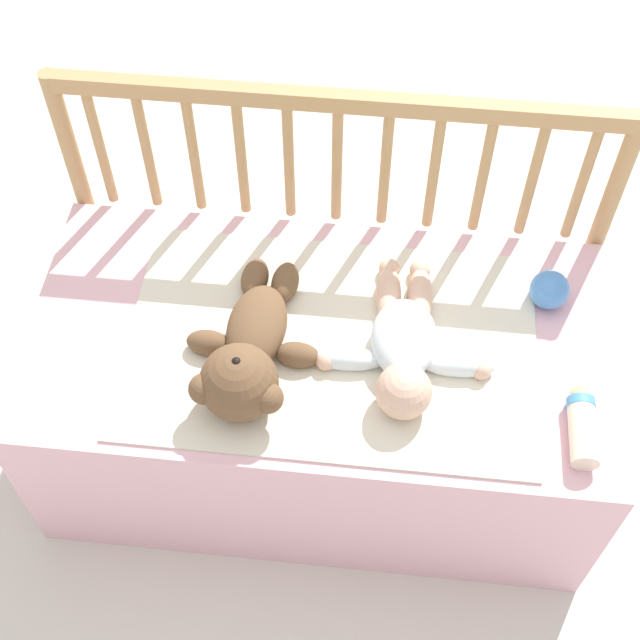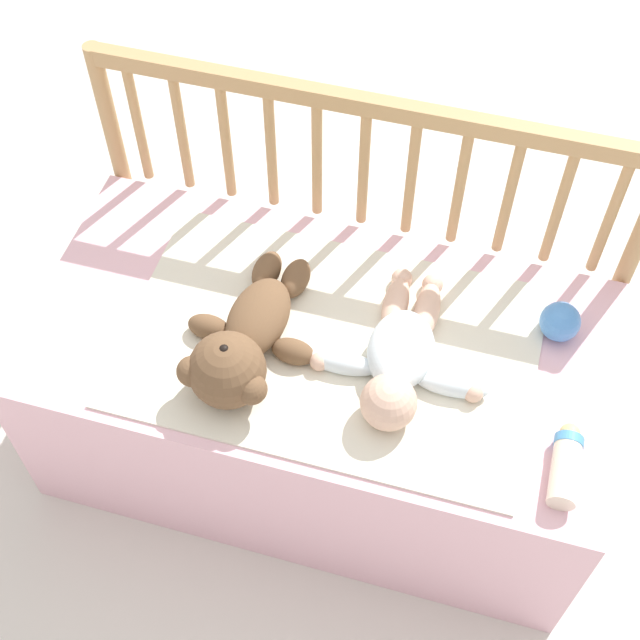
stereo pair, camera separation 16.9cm
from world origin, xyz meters
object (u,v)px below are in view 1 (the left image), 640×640
object	(u,v)px
teddy_bear	(248,354)
baby_bottle	(582,425)
baby	(404,345)
toy_ball	(549,290)

from	to	relation	value
teddy_bear	baby_bottle	world-z (taller)	teddy_bear
teddy_bear	baby	bearing A→B (deg)	12.77
baby	toy_ball	size ratio (longest dim) A/B	4.88
toy_ball	baby_bottle	bearing A→B (deg)	-80.71
baby_bottle	baby	bearing A→B (deg)	158.20
teddy_bear	baby	xyz separation A→B (m)	(0.29, 0.07, -0.02)
baby	toy_ball	bearing A→B (deg)	30.17
teddy_bear	baby	world-z (taller)	teddy_bear
teddy_bear	toy_ball	xyz separation A→B (m)	(0.57, 0.23, -0.02)
teddy_bear	baby	distance (m)	0.30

